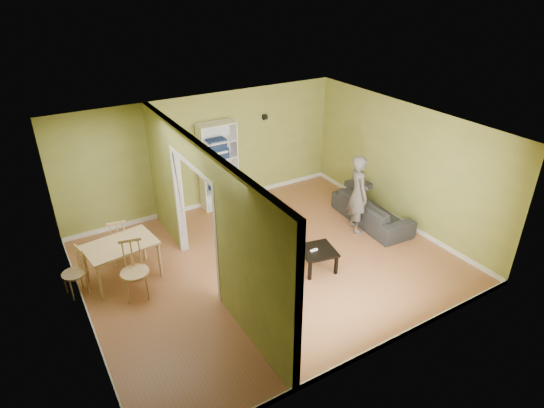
{
  "coord_description": "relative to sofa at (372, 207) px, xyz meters",
  "views": [
    {
      "loc": [
        -3.6,
        -6.14,
        4.96
      ],
      "look_at": [
        0.2,
        0.2,
        1.1
      ],
      "focal_mm": 30.0,
      "sensor_mm": 36.0,
      "label": 1
    }
  ],
  "objects": [
    {
      "name": "person",
      "position": [
        -0.49,
        -0.06,
        0.6
      ],
      "size": [
        0.85,
        0.75,
        1.96
      ],
      "primitive_type": "imported",
      "rotation": [
        0.0,
        0.0,
        1.27
      ],
      "color": "slate",
      "rests_on": "ground"
    },
    {
      "name": "paper_box_navy_c",
      "position": [
        -2.51,
        2.39,
        1.14
      ],
      "size": [
        0.4,
        0.26,
        0.21
      ],
      "primitive_type": "cube",
      "color": "navy",
      "rests_on": "bookshelf"
    },
    {
      "name": "chair_far",
      "position": [
        -5.06,
        1.29,
        0.09
      ],
      "size": [
        0.5,
        0.5,
        0.94
      ],
      "primitive_type": null,
      "rotation": [
        0.0,
        0.0,
        2.98
      ],
      "color": "tan",
      "rests_on": "ground"
    },
    {
      "name": "chair_near",
      "position": [
        -5.1,
        0.11,
        0.14
      ],
      "size": [
        0.56,
        0.56,
        1.03
      ],
      "primitive_type": null,
      "rotation": [
        0.0,
        0.0,
        -0.22
      ],
      "color": "tan",
      "rests_on": "ground"
    },
    {
      "name": "bookshelf",
      "position": [
        -2.5,
        2.44,
        0.62
      ],
      "size": [
        0.84,
        0.37,
        2.0
      ],
      "color": "white",
      "rests_on": "ground"
    },
    {
      "name": "chair_left",
      "position": [
        -5.96,
        0.71,
        0.06
      ],
      "size": [
        0.48,
        0.48,
        0.87
      ],
      "primitive_type": null,
      "rotation": [
        0.0,
        0.0,
        -1.34
      ],
      "color": "tan",
      "rests_on": "ground"
    },
    {
      "name": "dining_table",
      "position": [
        -5.16,
        0.71,
        0.28
      ],
      "size": [
        1.17,
        0.78,
        0.73
      ],
      "rotation": [
        0.0,
        0.0,
        0.14
      ],
      "color": "#E6CB81",
      "rests_on": "ground"
    },
    {
      "name": "wall_speaker",
      "position": [
        -1.2,
        2.52,
        1.52
      ],
      "size": [
        0.1,
        0.1,
        0.1
      ],
      "primitive_type": "cube",
      "color": "black",
      "rests_on": "room_shell"
    },
    {
      "name": "coffee_table",
      "position": [
        -2.04,
        -0.81,
        -0.03
      ],
      "size": [
        0.62,
        0.62,
        0.41
      ],
      "rotation": [
        0.0,
        0.0,
        -0.2
      ],
      "color": "black",
      "rests_on": "ground"
    },
    {
      "name": "sofa",
      "position": [
        0.0,
        0.0,
        0.0
      ],
      "size": [
        2.04,
        0.99,
        0.76
      ],
      "primitive_type": "imported",
      "rotation": [
        0.0,
        0.0,
        1.5
      ],
      "color": "black",
      "rests_on": "ground"
    },
    {
      "name": "partition",
      "position": [
        -3.9,
        -0.17,
        0.92
      ],
      "size": [
        0.22,
        5.5,
        2.6
      ],
      "primitive_type": null,
      "color": "olive",
      "rests_on": "ground"
    },
    {
      "name": "room_shell",
      "position": [
        -2.7,
        -0.17,
        0.92
      ],
      "size": [
        6.5,
        6.5,
        6.5
      ],
      "color": "#9E633A",
      "rests_on": "ground"
    },
    {
      "name": "game_controller",
      "position": [
        -2.12,
        -0.8,
        0.05
      ],
      "size": [
        0.14,
        0.04,
        0.03
      ],
      "primitive_type": "cube",
      "color": "white",
      "rests_on": "coffee_table"
    },
    {
      "name": "paper_box_navy_b",
      "position": [
        -2.5,
        2.39,
        0.94
      ],
      "size": [
        0.45,
        0.3,
        0.23
      ],
      "primitive_type": "cube",
      "color": "navy",
      "rests_on": "bookshelf"
    },
    {
      "name": "paper_box_navy_a",
      "position": [
        -2.48,
        2.39,
        0.16
      ],
      "size": [
        0.45,
        0.29,
        0.23
      ],
      "primitive_type": "cube",
      "color": "#191849",
      "rests_on": "bookshelf"
    }
  ]
}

